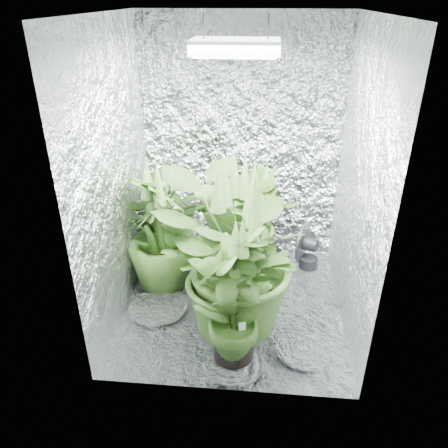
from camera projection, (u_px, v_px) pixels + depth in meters
name	position (u px, v px, depth m)	size (l,w,h in m)	color
ground	(233.00, 305.00, 3.31)	(1.60, 1.60, 0.00)	silver
walls	(234.00, 183.00, 2.84)	(1.62, 1.62, 2.00)	silver
ceiling	(236.00, 13.00, 2.37)	(1.60, 1.60, 0.01)	silver
grow_lamp	(236.00, 47.00, 2.46)	(0.50, 0.30, 0.22)	gray
plant_a	(160.00, 220.00, 3.54)	(0.91, 0.91, 0.99)	black
plant_b	(227.00, 235.00, 3.26)	(0.74, 0.74, 1.10)	black
plant_c	(252.00, 223.00, 3.58)	(0.54, 0.54, 0.94)	black
plant_d	(161.00, 235.00, 3.32)	(0.73, 0.73, 1.02)	black
plant_e	(235.00, 263.00, 2.77)	(1.25, 1.25, 1.21)	black
plant_f	(234.00, 298.00, 2.58)	(0.65, 0.65, 1.08)	black
plant_g	(234.00, 257.00, 3.05)	(0.65, 0.65, 0.99)	black
circulation_fan	(306.00, 249.00, 3.71)	(0.21, 0.33, 0.40)	black
plant_label	(242.00, 328.00, 2.65)	(0.04, 0.01, 0.07)	white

